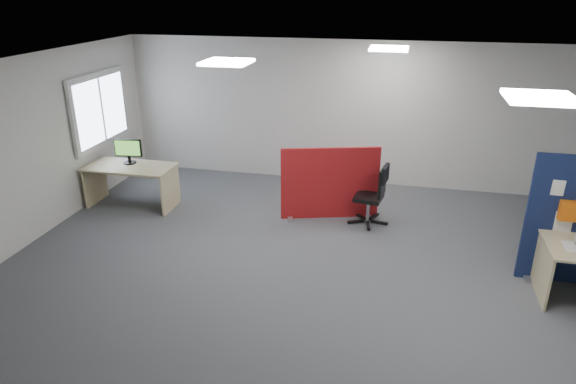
% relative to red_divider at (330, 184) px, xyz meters
% --- Properties ---
extents(floor, '(9.00, 9.00, 0.00)m').
position_rel_red_divider_xyz_m(floor, '(0.26, -1.75, -0.59)').
color(floor, '#4E5055').
rests_on(floor, ground).
extents(ceiling, '(9.00, 7.00, 0.02)m').
position_rel_red_divider_xyz_m(ceiling, '(0.26, -1.75, 2.11)').
color(ceiling, white).
rests_on(ceiling, wall_back).
extents(wall_back, '(9.00, 0.02, 2.70)m').
position_rel_red_divider_xyz_m(wall_back, '(0.26, 1.75, 0.76)').
color(wall_back, silver).
rests_on(wall_back, floor).
extents(wall_front, '(9.00, 0.02, 2.70)m').
position_rel_red_divider_xyz_m(wall_front, '(0.26, -5.25, 0.76)').
color(wall_front, silver).
rests_on(wall_front, floor).
extents(wall_left, '(0.02, 7.00, 2.70)m').
position_rel_red_divider_xyz_m(wall_left, '(-4.24, -1.75, 0.76)').
color(wall_left, silver).
rests_on(wall_left, floor).
extents(window, '(0.06, 1.70, 1.30)m').
position_rel_red_divider_xyz_m(window, '(-4.18, 0.25, 0.96)').
color(window, white).
rests_on(window, wall_left).
extents(ceiling_lights, '(4.10, 4.10, 0.04)m').
position_rel_red_divider_xyz_m(ceiling_lights, '(0.59, -1.08, 2.08)').
color(ceiling_lights, white).
rests_on(ceiling_lights, ceiling).
extents(red_divider, '(1.56, 0.51, 1.21)m').
position_rel_red_divider_xyz_m(red_divider, '(0.00, 0.00, 0.00)').
color(red_divider, '#AB161D').
rests_on(red_divider, floor).
extents(second_desk, '(1.49, 0.74, 0.73)m').
position_rel_red_divider_xyz_m(second_desk, '(-3.42, -0.23, -0.05)').
color(second_desk, '#C8B480').
rests_on(second_desk, floor).
extents(monitor_second, '(0.47, 0.22, 0.43)m').
position_rel_red_divider_xyz_m(monitor_second, '(-3.49, -0.14, 0.37)').
color(monitor_second, black).
rests_on(monitor_second, second_desk).
extents(office_chair, '(0.65, 0.65, 0.99)m').
position_rel_red_divider_xyz_m(office_chair, '(0.74, -0.09, -0.03)').
color(office_chair, black).
rests_on(office_chair, floor).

